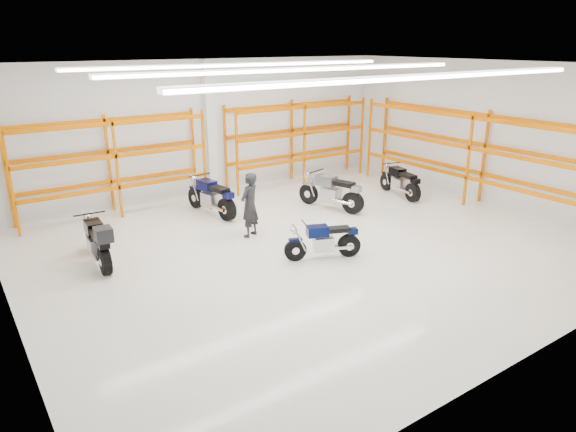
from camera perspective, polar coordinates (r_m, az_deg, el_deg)
ground at (r=13.39m, az=2.92°, el=-3.27°), size 14.00×14.00×0.00m
room_shell at (r=12.55m, az=3.10°, el=10.79°), size 14.02×12.02×4.51m
motorcycle_main at (r=12.48m, az=4.26°, el=-2.82°), size 1.82×0.92×0.94m
motorcycle_back_a at (r=12.81m, az=-20.35°, el=-2.78°), size 0.74×2.32×1.19m
motorcycle_back_b at (r=15.71m, az=-8.40°, el=2.01°), size 0.77×2.33×1.15m
motorcycle_back_c at (r=16.14m, az=5.04°, el=2.61°), size 0.99×2.29×1.16m
motorcycle_back_d at (r=17.85m, az=12.46°, el=3.65°), size 0.80×2.14×1.06m
standing_man at (r=13.75m, az=-4.29°, el=1.23°), size 0.77×0.66×1.77m
structural_column at (r=17.60m, az=-8.70°, el=9.53°), size 0.32×0.32×4.50m
pallet_racking_back_left at (r=16.18m, az=-18.97°, el=6.24°), size 5.67×0.87×3.00m
pallet_racking_back_right at (r=19.11m, az=1.11°, el=9.05°), size 5.67×0.87×3.00m
pallet_racking_side at (r=17.46m, az=20.31°, el=7.05°), size 0.87×9.07×3.00m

